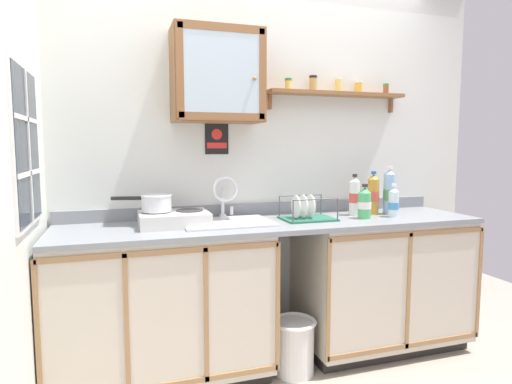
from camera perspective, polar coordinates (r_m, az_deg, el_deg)
back_wall at (r=2.96m, az=0.56°, el=4.81°), size 3.28×0.07×2.62m
lower_cabinet_run at (r=2.67m, az=-12.29°, el=-14.57°), size 1.24×0.60×0.89m
lower_cabinet_run_right at (r=3.16m, az=16.10°, el=-11.42°), size 1.13×0.60×0.89m
countertop at (r=2.70m, az=2.70°, el=-4.20°), size 2.64×0.62×0.03m
backsplash at (r=2.96m, az=0.77°, el=-2.22°), size 2.64×0.02×0.08m
sink at (r=2.65m, az=-3.93°, el=-4.44°), size 0.54×0.44×0.39m
hot_plate_stove at (r=2.58m, az=-10.78°, el=-3.49°), size 0.40×0.31×0.09m
saucepan at (r=2.58m, az=-13.09°, el=-1.35°), size 0.34×0.18×0.10m
bottle_water_blue_0 at (r=3.11m, az=17.17°, el=-0.02°), size 0.08×0.08×0.33m
bottle_opaque_white_1 at (r=3.00m, az=12.86°, el=-0.55°), size 0.07×0.07×0.28m
bottle_juice_amber_2 at (r=3.07m, az=15.21°, el=-0.31°), size 0.08×0.08×0.30m
bottle_water_clear_3 at (r=3.00m, az=17.69°, el=-1.33°), size 0.07×0.07×0.22m
bottle_soda_green_4 at (r=2.88m, az=14.13°, el=-1.43°), size 0.09×0.09×0.22m
dish_rack at (r=2.77m, az=6.66°, el=-2.89°), size 0.33×0.25×0.16m
wall_cabinet at (r=2.75m, az=-5.13°, el=15.01°), size 0.55×0.30×0.57m
spice_shelf at (r=3.10m, az=10.56°, el=12.81°), size 1.01×0.14×0.23m
warning_sign at (r=2.85m, az=-5.21°, el=7.05°), size 0.15×0.01×0.21m
window at (r=2.28m, az=-28.14°, el=5.33°), size 0.03×0.57×0.75m
trash_bin at (r=2.80m, az=5.03°, el=-19.49°), size 0.27×0.27×0.34m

